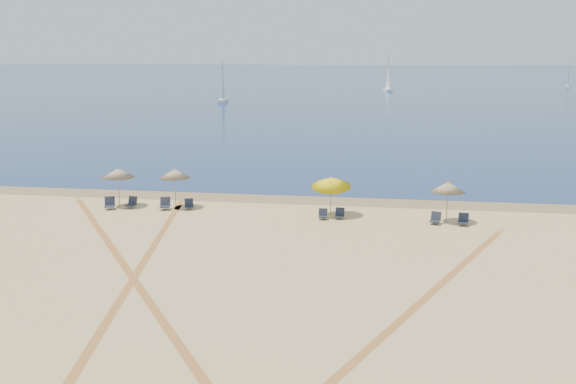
% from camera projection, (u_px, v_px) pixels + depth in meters
% --- Properties ---
extents(ground, '(160.00, 160.00, 0.00)m').
position_uv_depth(ground, '(185.00, 369.00, 20.37)').
color(ground, tan).
rests_on(ground, ground).
extents(ocean, '(500.00, 500.00, 0.00)m').
position_uv_depth(ocean, '(378.00, 77.00, 237.97)').
color(ocean, '#0C2151').
rests_on(ocean, ground).
extents(wet_sand, '(500.00, 500.00, 0.00)m').
position_uv_depth(wet_sand, '(298.00, 199.00, 43.58)').
color(wet_sand, olive).
rests_on(wet_sand, ground).
extents(umbrella_1, '(1.95, 1.95, 2.40)m').
position_uv_depth(umbrella_1, '(118.00, 173.00, 41.30)').
color(umbrella_1, gray).
rests_on(umbrella_1, ground).
extents(umbrella_2, '(1.85, 1.85, 2.42)m').
position_uv_depth(umbrella_2, '(175.00, 174.00, 40.95)').
color(umbrella_2, gray).
rests_on(umbrella_2, ground).
extents(umbrella_3, '(2.27, 2.34, 2.48)m').
position_uv_depth(umbrella_3, '(331.00, 182.00, 38.95)').
color(umbrella_3, gray).
rests_on(umbrella_3, ground).
extents(umbrella_4, '(1.90, 1.90, 2.31)m').
position_uv_depth(umbrella_4, '(448.00, 187.00, 37.50)').
color(umbrella_4, gray).
rests_on(umbrella_4, ground).
extents(chair_2, '(0.81, 0.87, 0.73)m').
position_uv_depth(chair_2, '(110.00, 204.00, 40.87)').
color(chair_2, black).
rests_on(chair_2, ground).
extents(chair_3, '(0.63, 0.72, 0.67)m').
position_uv_depth(chair_3, '(132.00, 203.00, 41.23)').
color(chair_3, black).
rests_on(chair_3, ground).
extents(chair_4, '(0.73, 0.81, 0.72)m').
position_uv_depth(chair_4, '(165.00, 204.00, 40.76)').
color(chair_4, black).
rests_on(chair_4, ground).
extents(chair_5, '(0.70, 0.75, 0.63)m').
position_uv_depth(chair_5, '(189.00, 205.00, 40.81)').
color(chair_5, black).
rests_on(chair_5, ground).
extents(chair_6, '(0.53, 0.61, 0.59)m').
position_uv_depth(chair_6, '(323.00, 215.00, 38.40)').
color(chair_6, black).
rests_on(chair_6, ground).
extents(chair_7, '(0.54, 0.62, 0.62)m').
position_uv_depth(chair_7, '(340.00, 214.00, 38.50)').
color(chair_7, black).
rests_on(chair_7, ground).
extents(chair_8, '(0.69, 0.76, 0.66)m').
position_uv_depth(chair_8, '(435.00, 219.00, 37.36)').
color(chair_8, black).
rests_on(chair_8, ground).
extents(chair_9, '(0.64, 0.72, 0.66)m').
position_uv_depth(chair_9, '(463.00, 220.00, 37.05)').
color(chair_9, black).
rests_on(chair_9, ground).
extents(sailboat_0, '(2.42, 5.36, 7.75)m').
position_uv_depth(sailboat_0, '(388.00, 81.00, 158.17)').
color(sailboat_0, white).
rests_on(sailboat_0, ocean).
extents(sailboat_1, '(1.87, 5.18, 7.55)m').
position_uv_depth(sailboat_1, '(223.00, 90.00, 123.71)').
color(sailboat_1, white).
rests_on(sailboat_1, ocean).
extents(sailboat_2, '(2.22, 4.39, 6.34)m').
position_uv_depth(sailboat_2, '(568.00, 80.00, 172.41)').
color(sailboat_2, white).
rests_on(sailboat_2, ocean).
extents(tire_tracks, '(51.01, 43.90, 0.00)m').
position_uv_depth(tire_tracks, '(208.00, 276.00, 28.79)').
color(tire_tracks, tan).
rests_on(tire_tracks, ground).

